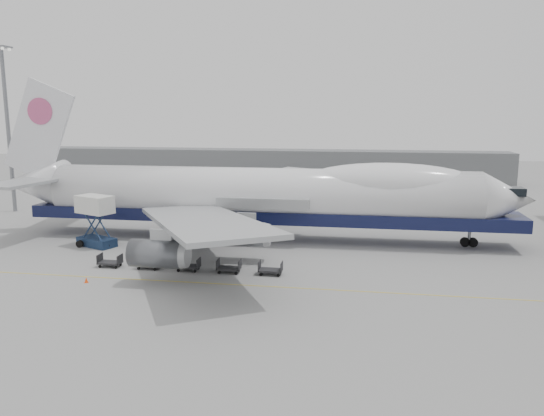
# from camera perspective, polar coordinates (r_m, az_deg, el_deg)

# --- Properties ---
(ground) EXTENTS (260.00, 260.00, 0.00)m
(ground) POSITION_cam_1_polar(r_m,az_deg,el_deg) (55.01, -3.65, -6.21)
(ground) COLOR gray
(ground) RESTS_ON ground
(apron_line) EXTENTS (60.00, 0.15, 0.01)m
(apron_line) POSITION_cam_1_polar(r_m,az_deg,el_deg) (49.46, -5.22, -8.15)
(apron_line) COLOR gold
(apron_line) RESTS_ON ground
(hangar) EXTENTS (110.00, 8.00, 7.00)m
(hangar) POSITION_cam_1_polar(r_m,az_deg,el_deg) (123.94, -0.93, 4.69)
(hangar) COLOR slate
(hangar) RESTS_ON ground
(floodlight_mast) EXTENTS (2.40, 2.40, 25.43)m
(floodlight_mast) POSITION_cam_1_polar(r_m,az_deg,el_deg) (92.71, -26.58, 8.40)
(floodlight_mast) COLOR slate
(floodlight_mast) RESTS_ON ground
(airliner) EXTENTS (67.00, 55.30, 19.98)m
(airliner) POSITION_cam_1_polar(r_m,az_deg,el_deg) (65.15, -0.79, 1.48)
(airliner) COLOR white
(airliner) RESTS_ON ground
(catering_truck) EXTENTS (5.17, 4.40, 6.03)m
(catering_truck) POSITION_cam_1_polar(r_m,az_deg,el_deg) (65.34, -18.46, -0.99)
(catering_truck) COLOR #172846
(catering_truck) RESTS_ON ground
(traffic_cone) EXTENTS (0.36, 0.36, 0.53)m
(traffic_cone) POSITION_cam_1_polar(r_m,az_deg,el_deg) (52.54, -19.35, -7.31)
(traffic_cone) COLOR #FF490D
(traffic_cone) RESTS_ON ground
(dolly_0) EXTENTS (2.30, 1.35, 1.30)m
(dolly_0) POSITION_cam_1_polar(r_m,az_deg,el_deg) (56.88, -17.03, -5.55)
(dolly_0) COLOR #2D2D30
(dolly_0) RESTS_ON ground
(dolly_1) EXTENTS (2.30, 1.35, 1.30)m
(dolly_1) POSITION_cam_1_polar(r_m,az_deg,el_deg) (55.19, -13.13, -5.84)
(dolly_1) COLOR #2D2D30
(dolly_1) RESTS_ON ground
(dolly_2) EXTENTS (2.30, 1.35, 1.30)m
(dolly_2) POSITION_cam_1_polar(r_m,az_deg,el_deg) (53.76, -9.00, -6.13)
(dolly_2) COLOR #2D2D30
(dolly_2) RESTS_ON ground
(dolly_3) EXTENTS (2.30, 1.35, 1.30)m
(dolly_3) POSITION_cam_1_polar(r_m,az_deg,el_deg) (52.64, -4.66, -6.39)
(dolly_3) COLOR #2D2D30
(dolly_3) RESTS_ON ground
(dolly_4) EXTENTS (2.30, 1.35, 1.30)m
(dolly_4) POSITION_cam_1_polar(r_m,az_deg,el_deg) (51.82, -0.16, -6.63)
(dolly_4) COLOR #2D2D30
(dolly_4) RESTS_ON ground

